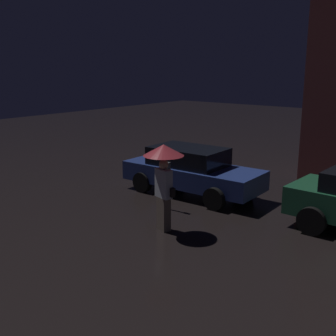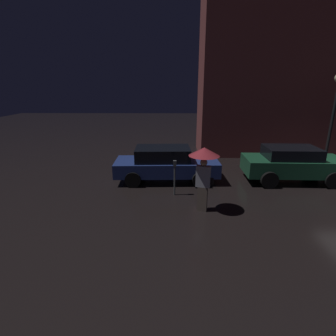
# 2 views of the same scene
# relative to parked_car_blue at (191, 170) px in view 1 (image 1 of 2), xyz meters

# --- Properties ---
(parked_car_blue) EXTENTS (4.40, 1.88, 1.46)m
(parked_car_blue) POSITION_rel_parked_car_blue_xyz_m (0.00, 0.00, 0.00)
(parked_car_blue) COLOR navy
(parked_car_blue) RESTS_ON ground
(pedestrian_with_umbrella) EXTENTS (0.96, 0.96, 2.12)m
(pedestrian_with_umbrella) POSITION_rel_parked_car_blue_xyz_m (1.26, -2.84, 0.84)
(pedestrian_with_umbrella) COLOR #66564C
(pedestrian_with_umbrella) RESTS_ON ground
(parking_meter) EXTENTS (0.12, 0.10, 1.34)m
(parking_meter) POSITION_rel_parked_car_blue_xyz_m (0.36, -1.59, 0.07)
(parking_meter) COLOR #4C5154
(parking_meter) RESTS_ON ground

